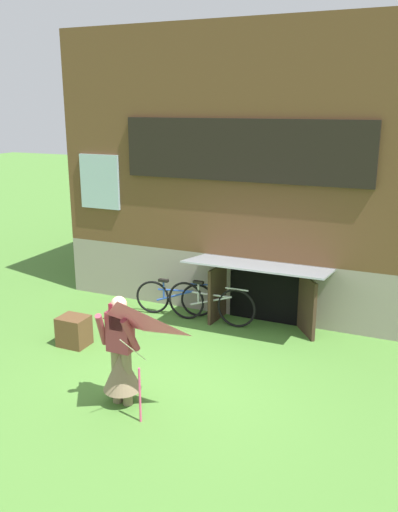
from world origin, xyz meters
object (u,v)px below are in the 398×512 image
Objects in this scene: person at (121,360)px; bicycle_blue at (175,298)px; bicycle_silver at (211,303)px; wooden_crate at (74,331)px; kite at (119,336)px.

bicycle_blue is at bearing 126.33° from person.
bicycle_silver is at bearing 112.36° from person.
person is 3.05× the size of wooden_crate.
bicycle_silver is 1.14× the size of bicycle_blue.
person reaches higher than wooden_crate.
kite is 0.93× the size of bicycle_silver.
person is 0.92m from kite.
person reaches higher than bicycle_blue.
kite is at bearing -41.41° from wooden_crate.
bicycle_silver is (0.03, 3.10, -0.27)m from person.
bicycle_silver is 2.54m from wooden_crate.
kite is 1.06× the size of bicycle_blue.
person is at bearing -89.18° from bicycle_blue.
person reaches higher than bicycle_silver.
bicycle_blue is (-1.11, 3.76, -0.95)m from kite.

